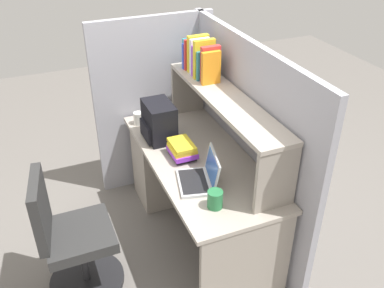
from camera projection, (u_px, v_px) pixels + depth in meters
ground_plane at (198, 231)px, 3.49m from camera, size 8.00×8.00×0.00m
desk at (180, 165)px, 3.59m from camera, size 1.60×0.70×0.73m
cubicle_partition_rear at (245, 141)px, 3.21m from camera, size 1.84×0.05×1.55m
cubicle_partition_left at (155, 104)px, 3.74m from camera, size 0.05×1.06×1.55m
overhead_hutch at (225, 109)px, 2.99m from camera, size 1.44×0.28×0.45m
reference_books_on_shelf at (202, 59)px, 3.20m from camera, size 0.41×0.18×0.29m
laptop at (201, 177)px, 2.81m from camera, size 0.36×0.31×0.22m
backpack at (158, 122)px, 3.26m from camera, size 0.30×0.23×0.30m
computer_mouse at (150, 116)px, 3.62m from camera, size 0.06×0.11×0.03m
paper_cup at (138, 118)px, 3.50m from camera, size 0.08×0.08×0.10m
snack_canister at (215, 199)px, 2.60m from camera, size 0.10×0.10×0.12m
desk_book_stack at (182, 150)px, 3.07m from camera, size 0.23×0.17×0.12m
office_chair at (72, 243)px, 2.83m from camera, size 0.52×0.52×0.93m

